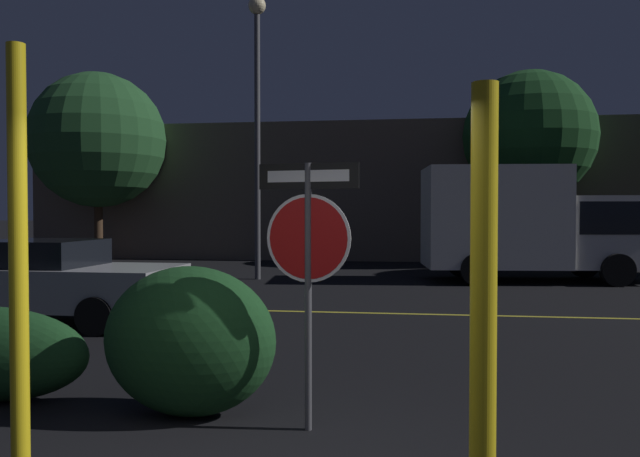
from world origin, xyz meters
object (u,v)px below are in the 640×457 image
at_px(delivery_truck, 532,222).
at_px(tree_1, 98,141).
at_px(yellow_pole_left, 19,277).
at_px(stop_sign, 308,240).
at_px(hedge_bush_2, 190,341).
at_px(yellow_pole_right, 483,315).
at_px(passing_car_2, 47,281).
at_px(tree_2, 529,137).
at_px(street_lamp, 257,93).

xyz_separation_m(delivery_truck, tree_1, (-15.20, 5.19, 3.03)).
bearing_deg(yellow_pole_left, delivery_truck, 67.21).
xyz_separation_m(stop_sign, hedge_bush_2, (-1.14, 0.23, -0.95)).
bearing_deg(yellow_pole_right, hedge_bush_2, 141.32).
height_order(stop_sign, hedge_bush_2, stop_sign).
height_order(yellow_pole_left, passing_car_2, yellow_pole_left).
distance_m(stop_sign, delivery_truck, 12.97).
bearing_deg(passing_car_2, tree_2, 143.21).
height_order(tree_1, tree_2, tree_1).
bearing_deg(hedge_bush_2, delivery_truck, 65.90).
xyz_separation_m(passing_car_2, delivery_truck, (9.44, 7.72, 0.90)).
bearing_deg(tree_1, stop_sign, -57.86).
bearing_deg(tree_1, delivery_truck, -18.83).
xyz_separation_m(hedge_bush_2, tree_1, (-9.82, 17.22, 3.96)).
xyz_separation_m(stop_sign, street_lamp, (-3.29, 11.80, 3.58)).
bearing_deg(yellow_pole_right, tree_1, 122.56).
bearing_deg(hedge_bush_2, tree_1, 119.69).
distance_m(stop_sign, yellow_pole_right, 2.14).
distance_m(delivery_truck, street_lamp, 8.36).
bearing_deg(hedge_bush_2, street_lamp, 100.51).
relative_size(yellow_pole_right, passing_car_2, 0.58).
bearing_deg(hedge_bush_2, passing_car_2, 133.26).
relative_size(yellow_pole_left, hedge_bush_2, 1.82).
bearing_deg(street_lamp, yellow_pole_left, -82.82).
distance_m(tree_1, tree_2, 16.16).
bearing_deg(street_lamp, tree_2, 35.59).
distance_m(stop_sign, hedge_bush_2, 1.50).
bearing_deg(passing_car_2, delivery_truck, 130.44).
bearing_deg(street_lamp, hedge_bush_2, -79.49).
bearing_deg(tree_2, tree_1, -178.51).
relative_size(delivery_truck, tree_2, 0.87).
xyz_separation_m(yellow_pole_right, tree_2, (3.93, 19.56, 3.28)).
relative_size(stop_sign, tree_1, 0.32).
relative_size(hedge_bush_2, tree_1, 0.22).
bearing_deg(passing_car_2, tree_1, -154.80).
bearing_deg(yellow_pole_right, delivery_truck, 77.95).
height_order(passing_car_2, tree_2, tree_2).
relative_size(yellow_pole_right, tree_1, 0.36).
height_order(yellow_pole_right, passing_car_2, yellow_pole_right).
relative_size(yellow_pole_right, hedge_bush_2, 1.61).
relative_size(passing_car_2, tree_1, 0.62).
bearing_deg(stop_sign, tree_1, 132.09).
height_order(yellow_pole_left, tree_2, tree_2).
distance_m(street_lamp, tree_2, 10.45).
height_order(hedge_bush_2, street_lamp, street_lamp).
bearing_deg(tree_2, delivery_truck, -99.64).
xyz_separation_m(yellow_pole_right, hedge_bush_2, (-2.40, 1.92, -0.61)).
distance_m(hedge_bush_2, passing_car_2, 5.92).
xyz_separation_m(hedge_bush_2, delivery_truck, (5.38, 12.04, 0.93)).
distance_m(stop_sign, tree_2, 18.84).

